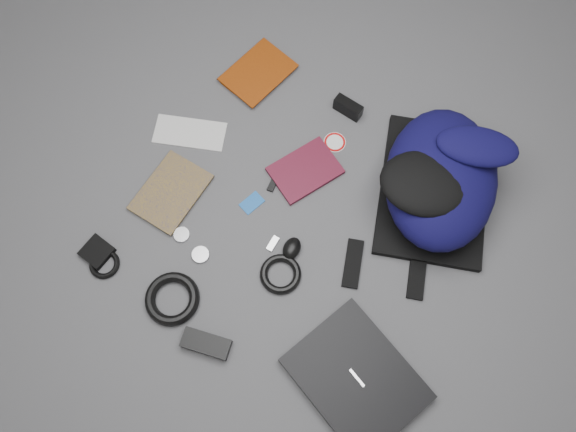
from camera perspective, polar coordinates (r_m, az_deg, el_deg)
The scene contains 22 objects.
ground at distance 1.79m, azimuth -0.00°, elevation -0.22°, with size 4.00×4.00×0.00m, color #4F4F51.
backpack at distance 1.78m, azimuth 15.26°, elevation 3.71°, with size 0.36×0.53×0.22m, color black, non-canonical shape.
laptop at distance 1.69m, azimuth 6.94°, elevation -16.05°, with size 0.36×0.28×0.04m, color black.
textbook_red at distance 2.06m, azimuth -4.88°, elevation 15.65°, with size 0.17×0.23×0.03m, color #702806.
comic_book at distance 1.89m, azimuth -13.94°, elevation 3.65°, with size 0.18×0.24×0.02m, color #BD960D.
envelope at distance 1.94m, azimuth -9.95°, elevation 8.33°, with size 0.24×0.11×0.00m, color silver.
dvd_case at distance 1.85m, azimuth 1.75°, elevation 4.65°, with size 0.15×0.21×0.02m, color #430C1B.
compact_camera at distance 1.94m, azimuth 6.12°, elevation 10.89°, with size 0.10×0.04×0.06m, color black.
sticker_disc at distance 1.90m, azimuth 4.77°, elevation 7.48°, with size 0.07×0.07×0.00m, color white.
pen_teal at distance 1.84m, azimuth 1.45°, elevation 4.20°, with size 0.01×0.01×0.12m, color #0C7472.
pen_red at distance 1.85m, azimuth 2.79°, elevation 4.58°, with size 0.01×0.01×0.16m, color #A2280C.
id_badge at distance 1.81m, azimuth -3.69°, elevation 1.34°, with size 0.05×0.07×0.00m, color #1656A6.
usb_black at distance 1.83m, azimuth -1.52°, elevation 3.32°, with size 0.02×0.06×0.01m, color black.
usb_silver at distance 1.76m, azimuth -1.56°, elevation -2.82°, with size 0.02×0.05×0.01m, color silver.
mouse at distance 1.74m, azimuth 0.38°, elevation -3.31°, with size 0.05×0.07×0.04m, color black.
headphone_left at distance 1.77m, azimuth -8.87°, elevation -3.92°, with size 0.05×0.05×0.01m, color #A4A4A6.
headphone_right at distance 1.80m, azimuth -10.74°, elevation -1.88°, with size 0.05×0.05×0.01m, color #B5B5B7.
cable_coil at distance 1.73m, azimuth -0.76°, elevation -5.92°, with size 0.13×0.13×0.02m, color black.
power_brick at distance 1.70m, azimuth -8.32°, elevation -12.70°, with size 0.14×0.06×0.04m, color black.
power_cord_coil at distance 1.74m, azimuth -11.68°, elevation -8.23°, with size 0.17×0.17×0.03m, color black.
pouch at distance 1.84m, azimuth -18.84°, elevation -3.46°, with size 0.08×0.08×0.02m, color black.
earbud_coil at distance 1.83m, azimuth -18.14°, elevation -4.66°, with size 0.10×0.10×0.02m, color black.
Camera 1 is at (0.33, -0.50, 1.69)m, focal length 35.00 mm.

